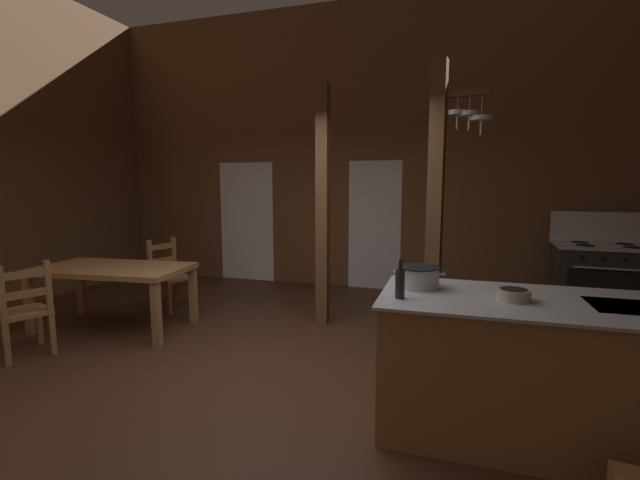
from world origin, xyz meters
The scene contains 14 objects.
ground_plane centered at (0.00, 0.00, -0.05)m, with size 9.02×7.75×0.10m, color #422819.
wall_back centered at (0.00, 3.55, 2.24)m, with size 9.02×0.14×4.49m, color brown.
glazed_door_back_left centered at (-1.85, 3.47, 1.02)m, with size 1.00×0.01×2.05m, color white.
glazed_panel_back_right centered at (0.41, 3.47, 1.02)m, with size 0.84×0.01×2.05m, color white.
kitchen_island centered at (2.23, -0.28, 0.47)m, with size 2.17×0.98×0.94m.
stove_range centered at (3.44, 2.83, 0.48)m, with size 1.17×0.86×1.32m.
support_post_with_pot_rack centered at (1.46, 1.01, 1.52)m, with size 0.57×0.25×2.84m.
support_post_center centered at (0.12, 1.58, 1.42)m, with size 0.14×0.14×2.84m.
dining_table centered at (-2.13, 0.65, 0.65)m, with size 1.78×1.06×0.74m.
ladderback_chair_near_window centered at (-2.04, 1.53, 0.45)m, with size 0.55×0.55×0.95m.
ladderback_chair_by_post centered at (-2.36, -0.28, 0.45)m, with size 0.58×0.58×0.95m.
stockpot_on_counter centered at (1.38, -0.16, 1.02)m, with size 0.37×0.30×0.15m.
mixing_bowl_on_counter centered at (2.00, -0.33, 0.98)m, with size 0.21×0.21×0.07m.
bottle_tall_on_counter centered at (1.29, -0.50, 1.04)m, with size 0.06×0.06×0.26m.
Camera 1 is at (1.60, -3.28, 1.69)m, focal length 24.00 mm.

